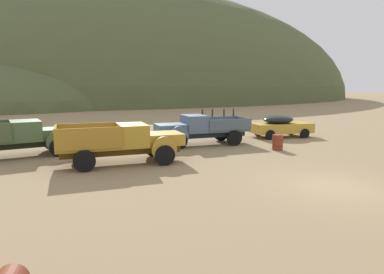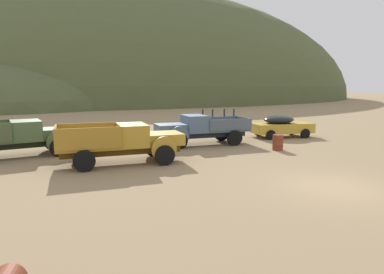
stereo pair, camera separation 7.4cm
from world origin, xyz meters
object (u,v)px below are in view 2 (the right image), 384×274
Objects in this scene: truck_weathered_green at (23,137)px; truck_mustard at (129,142)px; car_faded_yellow at (283,126)px; oil_drum_by_truck at (278,142)px; truck_chalk_blue at (196,129)px.

truck_mustard is at bearing -45.92° from truck_weathered_green.
car_faded_yellow reaches higher than oil_drum_by_truck.
car_faded_yellow is at bearing -171.94° from truck_chalk_blue.
oil_drum_by_truck is at bearing 2.47° from truck_mustard.
truck_mustard is 6.79× the size of oil_drum_by_truck.
truck_mustard is 8.67m from oil_drum_by_truck.
truck_mustard is 5.98m from truck_chalk_blue.
truck_mustard reaches higher than car_faded_yellow.
oil_drum_by_truck is (8.62, -0.73, -0.56)m from truck_mustard.
car_faded_yellow is at bearing -7.32° from truck_weathered_green.
truck_weathered_green is 1.08× the size of truck_chalk_blue.
car_faded_yellow is (12.40, 3.02, -0.20)m from truck_mustard.
car_faded_yellow is (7.20, 0.06, -0.18)m from truck_chalk_blue.
truck_weathered_green is at bearing 144.95° from truck_mustard.
truck_mustard is 12.76m from car_faded_yellow.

